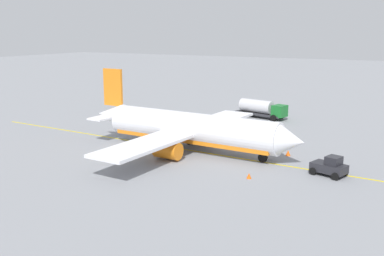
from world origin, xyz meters
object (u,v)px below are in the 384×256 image
at_px(airplane, 189,129).
at_px(safety_cone_wingtip, 288,153).
at_px(fuel_tanker, 261,108).
at_px(safety_cone_nose, 249,176).
at_px(pushback_tug, 330,167).
at_px(refueling_worker, 226,120).

relative_size(airplane, safety_cone_wingtip, 46.07).
bearing_deg(fuel_tanker, safety_cone_nose, -71.54).
distance_m(fuel_tanker, safety_cone_wingtip, 24.92).
relative_size(fuel_tanker, pushback_tug, 2.46).
distance_m(airplane, safety_cone_nose, 13.36).
bearing_deg(fuel_tanker, pushback_tug, -56.75).
height_order(airplane, safety_cone_wingtip, airplane).
relative_size(airplane, safety_cone_nose, 53.71).
xyz_separation_m(airplane, fuel_tanker, (0.25, 25.66, -1.09)).
relative_size(refueling_worker, safety_cone_wingtip, 2.50).
height_order(fuel_tanker, pushback_tug, fuel_tanker).
distance_m(pushback_tug, safety_cone_nose, 8.81).
height_order(airplane, pushback_tug, airplane).
relative_size(airplane, pushback_tug, 7.86).
bearing_deg(fuel_tanker, airplane, -90.56).
bearing_deg(safety_cone_wingtip, airplane, -162.77).
bearing_deg(safety_cone_wingtip, fuel_tanker, 118.18).
xyz_separation_m(fuel_tanker, pushback_tug, (18.03, -27.50, -0.71)).
height_order(fuel_tanker, safety_cone_nose, fuel_tanker).
bearing_deg(pushback_tug, fuel_tanker, 123.25).
xyz_separation_m(pushback_tug, refueling_worker, (-20.85, 18.63, -0.19)).
distance_m(fuel_tanker, refueling_worker, 9.35).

